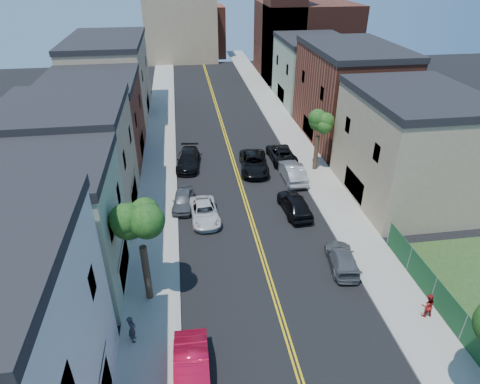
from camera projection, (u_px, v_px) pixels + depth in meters
name	position (u px, v px, depth m)	size (l,w,h in m)	color
sidewalk_left	(159.00, 140.00, 48.55)	(3.20, 100.00, 0.15)	gray
sidewalk_right	(290.00, 133.00, 50.55)	(3.20, 100.00, 0.15)	gray
curb_left	(174.00, 139.00, 48.77)	(0.30, 100.00, 0.15)	gray
curb_right	(276.00, 134.00, 50.32)	(0.30, 100.00, 0.15)	gray
bldg_left_palegrn	(42.00, 234.00, 25.13)	(9.00, 8.00, 8.50)	gray
bldg_left_tan_near	(72.00, 166.00, 32.71)	(9.00, 10.00, 9.00)	#998466
bldg_left_brick	(95.00, 123.00, 42.39)	(9.00, 12.00, 8.00)	brown
bldg_left_tan_far	(110.00, 80.00, 54.02)	(9.00, 16.00, 9.50)	#998466
bldg_right_tan	(409.00, 150.00, 35.39)	(9.00, 12.00, 9.00)	#998466
bldg_right_brick	(349.00, 96.00, 47.14)	(9.00, 14.00, 10.00)	brown
bldg_right_palegrn	(312.00, 73.00, 59.52)	(9.00, 12.00, 8.50)	gray
church	(301.00, 33.00, 71.23)	(16.20, 14.20, 22.60)	#4C2319
backdrop_left	(181.00, 30.00, 82.08)	(14.00, 8.00, 12.00)	#998466
backdrop_center	(200.00, 32.00, 86.52)	(10.00, 8.00, 10.00)	brown
fence_right	(448.00, 308.00, 24.09)	(0.04, 15.00, 1.90)	#143F1E
tree_left_mid	(138.00, 211.00, 23.02)	(5.20, 5.20, 9.29)	#3A271D
tree_right_far	(320.00, 116.00, 39.14)	(4.40, 4.40, 8.03)	#3A271D
red_sedan	(192.00, 373.00, 20.67)	(1.77, 5.08, 1.67)	red
white_pickup	(204.00, 212.00, 33.86)	(2.23, 4.84, 1.34)	silver
grey_car_left	(183.00, 200.00, 35.49)	(1.67, 4.14, 1.41)	#4E5055
black_car_left	(188.00, 160.00, 42.30)	(2.19, 5.38, 1.56)	black
grey_car_right	(342.00, 259.00, 28.74)	(1.81, 4.45, 1.29)	#53565A
black_car_right	(295.00, 204.00, 34.68)	(1.97, 4.89, 1.67)	black
silver_car_right	(292.00, 172.00, 39.78)	(1.79, 5.15, 1.70)	#9FA1A6
dark_car_right_far	(281.00, 153.00, 43.74)	(2.45, 5.32, 1.48)	black
black_suv_lane	(254.00, 163.00, 41.55)	(2.69, 5.83, 1.62)	black
pedestrian_left	(132.00, 329.00, 22.85)	(0.65, 0.42, 1.77)	#25262D
pedestrian_right	(427.00, 305.00, 24.49)	(0.79, 0.61, 1.62)	maroon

